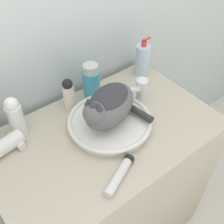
{
  "coord_description": "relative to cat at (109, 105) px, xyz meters",
  "views": [
    {
      "loc": [
        -0.44,
        -0.33,
        1.72
      ],
      "look_at": [
        0.04,
        0.29,
        0.96
      ],
      "focal_mm": 45.0,
      "sensor_mm": 36.0,
      "label": 1
    }
  ],
  "objects": [
    {
      "name": "mouthwash_bottle",
      "position": [
        0.05,
        0.2,
        -0.04
      ],
      "size": [
        0.08,
        0.08,
        0.18
      ],
      "color": "teal",
      "rests_on": "vanity_counter"
    },
    {
      "name": "deodorant_stick",
      "position": [
        -0.06,
        0.2,
        -0.05
      ],
      "size": [
        0.05,
        0.05,
        0.16
      ],
      "color": "silver",
      "rests_on": "vanity_counter"
    },
    {
      "name": "faucet",
      "position": [
        0.2,
        0.04,
        -0.05
      ],
      "size": [
        0.15,
        0.06,
        0.15
      ],
      "rotation": [
        0.0,
        0.0,
        -2.96
      ],
      "color": "silver",
      "rests_on": "vanity_counter"
    },
    {
      "name": "sink_basin",
      "position": [
        0.01,
        0.0,
        -0.1
      ],
      "size": [
        0.35,
        0.35,
        0.04
      ],
      "color": "silver",
      "rests_on": "vanity_counter"
    },
    {
      "name": "soap_pump_bottle",
      "position": [
        0.36,
        0.2,
        -0.04
      ],
      "size": [
        0.07,
        0.07,
        0.2
      ],
      "color": "silver",
      "rests_on": "vanity_counter"
    },
    {
      "name": "cat",
      "position": [
        0.0,
        0.0,
        0.0
      ],
      "size": [
        0.29,
        0.24,
        0.17
      ],
      "rotation": [
        0.0,
        0.0,
        3.48
      ],
      "color": "#56565B",
      "rests_on": "sink_basin"
    },
    {
      "name": "lotion_bottle_white",
      "position": [
        -0.3,
        0.2,
        -0.03
      ],
      "size": [
        0.06,
        0.06,
        0.18
      ],
      "color": "silver",
      "rests_on": "vanity_counter"
    },
    {
      "name": "vanity_counter",
      "position": [
        -0.03,
        -0.01,
        -0.56
      ],
      "size": [
        0.93,
        0.58,
        0.87
      ],
      "color": "#B2A893",
      "rests_on": "ground_plane"
    },
    {
      "name": "wall_back",
      "position": [
        -0.03,
        0.33,
        0.21
      ],
      "size": [
        8.0,
        0.05,
        2.4
      ],
      "color": "silver",
      "rests_on": "ground_plane"
    },
    {
      "name": "cream_tube",
      "position": [
        -0.12,
        -0.21,
        -0.11
      ],
      "size": [
        0.17,
        0.1,
        0.04
      ],
      "rotation": [
        0.0,
        0.0,
        0.42
      ],
      "color": "silver",
      "rests_on": "vanity_counter"
    },
    {
      "name": "hair_dryer",
      "position": [
        -0.39,
        0.14,
        -0.1
      ],
      "size": [
        0.18,
        0.1,
        0.06
      ],
      "rotation": [
        0.0,
        0.0,
        3.29
      ],
      "color": "silver",
      "rests_on": "vanity_counter"
    }
  ]
}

